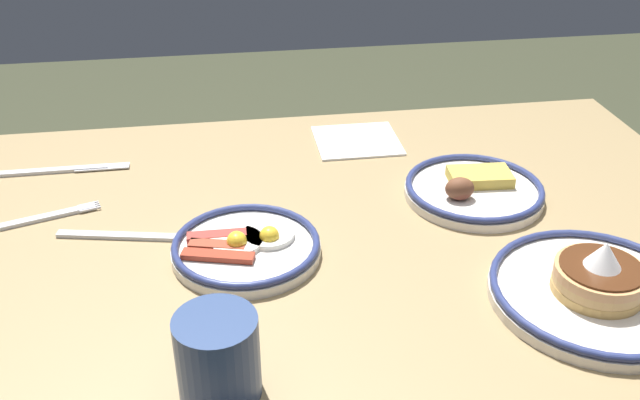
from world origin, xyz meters
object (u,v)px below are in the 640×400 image
object	(u,v)px
plate_near_main	(473,189)
plate_center_pancakes	(246,246)
plate_far_companion	(596,288)
fork_far	(36,219)
paper_napkin	(357,141)
butter_knife	(61,170)
coffee_mug	(217,354)
tea_spoon	(149,236)

from	to	relation	value
plate_near_main	plate_center_pancakes	bearing A→B (deg)	16.23
plate_far_companion	fork_far	distance (m)	0.79
plate_near_main	plate_far_companion	world-z (taller)	plate_far_companion
paper_napkin	butter_knife	distance (m)	0.52
plate_near_main	coffee_mug	size ratio (longest dim) A/B	1.81
plate_near_main	paper_napkin	bearing A→B (deg)	-58.12
plate_near_main	paper_napkin	distance (m)	0.27
plate_far_companion	butter_knife	world-z (taller)	plate_far_companion
butter_knife	plate_near_main	bearing A→B (deg)	164.09
coffee_mug	butter_knife	distance (m)	0.60
butter_knife	fork_far	bearing A→B (deg)	85.74
plate_far_companion	tea_spoon	world-z (taller)	plate_far_companion
coffee_mug	fork_far	xyz separation A→B (m)	(0.26, -0.39, -0.05)
paper_napkin	tea_spoon	xyz separation A→B (m)	(0.36, 0.27, 0.00)
plate_far_companion	coffee_mug	bearing A→B (deg)	10.03
plate_center_pancakes	plate_far_companion	bearing A→B (deg)	158.45
plate_center_pancakes	butter_knife	size ratio (longest dim) A/B	0.91
plate_center_pancakes	coffee_mug	world-z (taller)	coffee_mug
plate_near_main	fork_far	distance (m)	0.67
plate_center_pancakes	fork_far	bearing A→B (deg)	-23.89
butter_knife	plate_center_pancakes	bearing A→B (deg)	135.04
plate_center_pancakes	coffee_mug	distance (m)	0.26
fork_far	butter_knife	bearing A→B (deg)	-94.26
plate_far_companion	butter_knife	size ratio (longest dim) A/B	1.17
plate_far_companion	fork_far	size ratio (longest dim) A/B	1.42
butter_knife	plate_far_companion	bearing A→B (deg)	147.35
plate_center_pancakes	coffee_mug	size ratio (longest dim) A/B	1.72
tea_spoon	plate_near_main	bearing A→B (deg)	-174.86
plate_center_pancakes	tea_spoon	distance (m)	0.15
plate_near_main	butter_knife	size ratio (longest dim) A/B	0.96
fork_far	butter_knife	xyz separation A→B (m)	(-0.01, -0.16, -0.00)
plate_center_pancakes	tea_spoon	world-z (taller)	plate_center_pancakes
paper_napkin	tea_spoon	size ratio (longest dim) A/B	0.73
paper_napkin	butter_knife	size ratio (longest dim) A/B	0.66
fork_far	tea_spoon	bearing A→B (deg)	156.35
plate_center_pancakes	plate_far_companion	size ratio (longest dim) A/B	0.78
paper_napkin	tea_spoon	distance (m)	0.45
plate_far_companion	paper_napkin	xyz separation A→B (m)	(0.20, -0.50, -0.02)
fork_far	butter_knife	world-z (taller)	same
fork_far	plate_far_companion	bearing A→B (deg)	157.47
coffee_mug	fork_far	bearing A→B (deg)	-55.98
plate_center_pancakes	coffee_mug	bearing A→B (deg)	80.12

